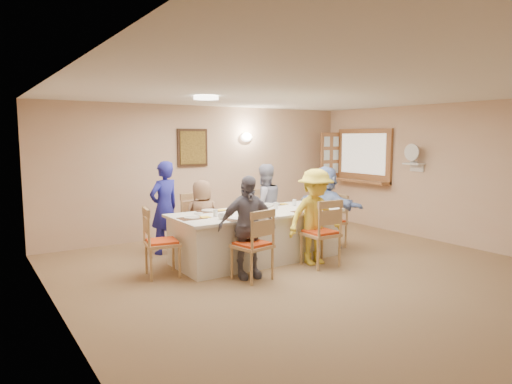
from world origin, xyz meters
TOP-DOWN VIEW (x-y plane):
  - ground at (0.00, 0.00)m, footprint 7.00×7.00m
  - room_walls at (0.00, 0.00)m, footprint 7.00×7.00m
  - wall_picture at (-0.30, 3.46)m, footprint 0.62×0.05m
  - wall_sconce at (0.90, 3.44)m, footprint 0.26×0.09m
  - ceiling_light at (-1.00, 1.50)m, footprint 0.36×0.36m
  - serving_hatch at (3.21, 2.40)m, footprint 0.06×1.50m
  - hatch_sill at (3.09, 2.40)m, footprint 0.30×1.50m
  - shutter_door at (2.95, 3.16)m, footprint 0.55×0.04m
  - fan_shelf at (3.13, 1.05)m, footprint 0.22×0.36m
  - desk_fan at (3.10, 1.05)m, footprint 0.30×0.30m
  - dining_table at (-0.25, 1.30)m, footprint 2.66×1.12m
  - chair_back_left at (-0.85, 2.10)m, footprint 0.52×0.52m
  - chair_back_right at (0.35, 2.10)m, footprint 0.48×0.48m
  - chair_front_left at (-0.85, 0.50)m, footprint 0.54×0.54m
  - chair_front_right at (0.35, 0.50)m, footprint 0.50×0.50m
  - chair_left_end at (-1.80, 1.30)m, footprint 0.54×0.54m
  - chair_right_end at (1.30, 1.30)m, footprint 0.51×0.51m
  - diner_back_left at (-0.85, 1.98)m, footprint 0.75×0.61m
  - diner_back_right at (0.35, 1.98)m, footprint 0.82×0.70m
  - diner_front_left at (-0.85, 0.62)m, footprint 0.96×0.67m
  - diner_front_right at (0.35, 0.62)m, footprint 1.03×0.71m
  - diner_right_end at (1.17, 1.30)m, footprint 1.45×0.84m
  - caregiver at (-1.30, 2.45)m, footprint 0.76×0.68m
  - placemat_fl at (-0.85, 0.88)m, footprint 0.34×0.25m
  - plate_fl at (-0.85, 0.88)m, footprint 0.22×0.22m
  - napkin_fl at (-0.67, 0.83)m, footprint 0.15×0.15m
  - placemat_fr at (0.35, 0.88)m, footprint 0.35×0.26m
  - plate_fr at (0.35, 0.88)m, footprint 0.23×0.23m
  - napkin_fr at (0.53, 0.83)m, footprint 0.13×0.13m
  - placemat_bl at (-0.85, 1.72)m, footprint 0.38×0.28m
  - plate_bl at (-0.85, 1.72)m, footprint 0.25×0.25m
  - napkin_bl at (-0.67, 1.67)m, footprint 0.14×0.14m
  - placemat_br at (0.35, 1.72)m, footprint 0.33×0.24m
  - plate_br at (0.35, 1.72)m, footprint 0.24×0.24m
  - napkin_br at (0.53, 1.67)m, footprint 0.13×0.13m
  - placemat_le at (-1.35, 1.30)m, footprint 0.36×0.27m
  - plate_le at (-1.35, 1.30)m, footprint 0.22×0.22m
  - napkin_le at (-1.17, 1.25)m, footprint 0.14×0.14m
  - placemat_re at (0.87, 1.30)m, footprint 0.34×0.25m
  - plate_re at (0.87, 1.30)m, footprint 0.24×0.24m
  - napkin_re at (1.05, 1.25)m, footprint 0.15×0.15m
  - teacup_a at (-1.03, 1.01)m, footprint 0.12×0.12m
  - teacup_b at (0.15, 1.85)m, footprint 0.14×0.14m
  - bowl_a at (-0.51, 1.08)m, footprint 0.37×0.37m
  - bowl_b at (0.13, 1.57)m, footprint 0.27×0.27m
  - condiment_ketchup at (-0.33, 1.33)m, footprint 0.14×0.14m
  - condiment_brown at (-0.23, 1.36)m, footprint 0.17×0.17m
  - condiment_malt at (-0.16, 1.28)m, footprint 0.16×0.16m
  - drinking_glass at (-0.40, 1.35)m, footprint 0.07×0.07m

SIDE VIEW (x-z plane):
  - ground at x=0.00m, z-range 0.00..0.00m
  - dining_table at x=-0.25m, z-range 0.00..0.76m
  - chair_right_end at x=1.30m, z-range 0.00..0.92m
  - chair_left_end at x=-1.80m, z-range 0.00..0.97m
  - chair_front_left at x=-0.85m, z-range 0.00..0.97m
  - chair_back_right at x=0.35m, z-range 0.00..0.98m
  - chair_back_left at x=-0.85m, z-range 0.00..0.99m
  - chair_front_right at x=0.35m, z-range 0.00..1.01m
  - diner_back_left at x=-0.85m, z-range 0.00..1.23m
  - diner_front_left at x=-0.85m, z-range 0.00..1.40m
  - diner_right_end at x=1.17m, z-range 0.00..1.41m
  - diner_front_right at x=0.35m, z-range 0.00..1.44m
  - diner_back_right at x=0.35m, z-range 0.00..1.44m
  - caregiver at x=-1.30m, z-range 0.00..1.52m
  - placemat_fl at x=-0.85m, z-range 0.76..0.77m
  - placemat_fr at x=0.35m, z-range 0.76..0.77m
  - placemat_bl at x=-0.85m, z-range 0.76..0.77m
  - placemat_br at x=0.35m, z-range 0.76..0.77m
  - placemat_le at x=-1.35m, z-range 0.76..0.77m
  - placemat_re at x=0.87m, z-range 0.76..0.77m
  - napkin_fl at x=-0.67m, z-range 0.77..0.77m
  - napkin_fr at x=0.53m, z-range 0.77..0.77m
  - napkin_bl at x=-0.67m, z-range 0.77..0.77m
  - napkin_br at x=0.53m, z-range 0.77..0.77m
  - napkin_le at x=-1.17m, z-range 0.77..0.77m
  - napkin_re at x=1.05m, z-range 0.77..0.77m
  - plate_fl at x=-0.85m, z-range 0.77..0.78m
  - plate_fr at x=0.35m, z-range 0.77..0.78m
  - plate_bl at x=-0.85m, z-range 0.77..0.78m
  - plate_br at x=0.35m, z-range 0.77..0.78m
  - plate_le at x=-1.35m, z-range 0.77..0.78m
  - plate_re at x=0.87m, z-range 0.77..0.78m
  - bowl_a at x=-0.51m, z-range 0.76..0.82m
  - bowl_b at x=0.13m, z-range 0.76..0.82m
  - teacup_a at x=-1.03m, z-range 0.76..0.84m
  - teacup_b at x=0.15m, z-range 0.76..0.85m
  - drinking_glass at x=-0.40m, z-range 0.76..0.87m
  - condiment_malt at x=-0.16m, z-range 0.76..0.91m
  - condiment_brown at x=-0.23m, z-range 0.76..0.97m
  - condiment_ketchup at x=-0.33m, z-range 0.76..0.99m
  - hatch_sill at x=3.09m, z-range 0.95..1.00m
  - fan_shelf at x=3.13m, z-range 1.39..1.41m
  - serving_hatch at x=3.21m, z-range 0.92..2.08m
  - shutter_door at x=2.95m, z-range 1.00..2.00m
  - room_walls at x=0.00m, z-range -1.99..5.01m
  - desk_fan at x=3.10m, z-range 1.41..1.69m
  - wall_picture at x=-0.30m, z-range 1.34..2.06m
  - wall_sconce at x=0.90m, z-range 1.81..1.99m
  - ceiling_light at x=-1.00m, z-range 2.45..2.50m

